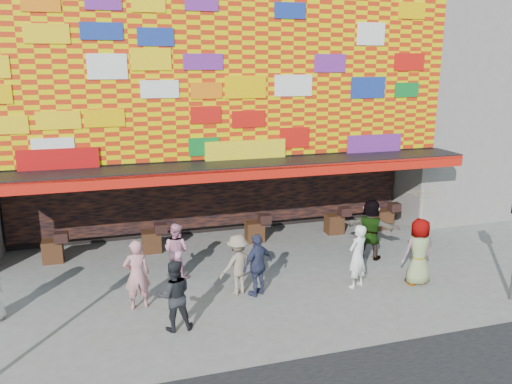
# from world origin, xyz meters

# --- Properties ---
(ground) EXTENTS (90.00, 90.00, 0.00)m
(ground) POSITION_xyz_m (0.00, 0.00, 0.00)
(ground) COLOR slate
(ground) RESTS_ON ground
(shop_building) EXTENTS (15.20, 9.40, 10.00)m
(shop_building) POSITION_xyz_m (0.00, 8.18, 5.23)
(shop_building) COLOR gray
(shop_building) RESTS_ON ground
(neighbor_right) EXTENTS (11.00, 8.00, 12.00)m
(neighbor_right) POSITION_xyz_m (13.00, 8.00, 6.00)
(neighbor_right) COLOR gray
(neighbor_right) RESTS_ON ground
(ped_b) EXTENTS (0.70, 0.50, 1.80)m
(ped_b) POSITION_xyz_m (-3.17, 0.79, 0.90)
(ped_b) COLOR #C88186
(ped_b) RESTS_ON ground
(ped_c) EXTENTS (0.83, 0.65, 1.69)m
(ped_c) POSITION_xyz_m (-2.42, -0.51, 0.84)
(ped_c) COLOR #222328
(ped_c) RESTS_ON ground
(ped_d) EXTENTS (1.19, 0.90, 1.63)m
(ped_d) POSITION_xyz_m (-0.56, 0.88, 0.82)
(ped_d) COLOR gray
(ped_d) RESTS_ON ground
(ped_e) EXTENTS (1.07, 0.83, 1.70)m
(ped_e) POSITION_xyz_m (-0.08, 0.64, 0.85)
(ped_e) COLOR #313756
(ped_e) RESTS_ON ground
(ped_f) EXTENTS (1.75, 1.55, 1.92)m
(ped_f) POSITION_xyz_m (4.04, 2.11, 0.96)
(ped_f) COLOR gray
(ped_f) RESTS_ON ground
(ped_g) EXTENTS (0.94, 0.63, 1.88)m
(ped_g) POSITION_xyz_m (4.39, 0.05, 0.94)
(ped_g) COLOR gray
(ped_g) RESTS_ON ground
(ped_h) EXTENTS (0.77, 0.66, 1.78)m
(ped_h) POSITION_xyz_m (2.66, 0.34, 0.89)
(ped_h) COLOR white
(ped_h) RESTS_ON ground
(ped_i) EXTENTS (0.99, 0.98, 1.61)m
(ped_i) POSITION_xyz_m (-1.97, 2.41, 0.80)
(ped_i) COLOR pink
(ped_i) RESTS_ON ground
(parasol) EXTENTS (1.19, 1.21, 1.96)m
(parasol) POSITION_xyz_m (4.39, 0.05, 2.21)
(parasol) COLOR beige
(parasol) RESTS_ON ground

